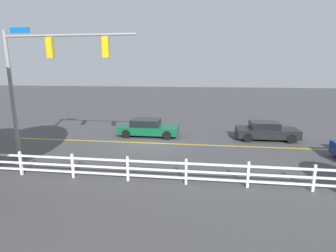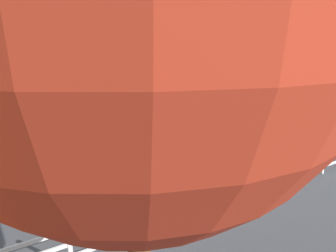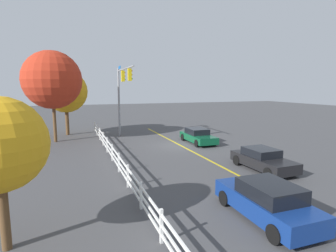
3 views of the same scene
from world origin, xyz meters
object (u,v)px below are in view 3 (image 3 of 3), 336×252
(car_2, at_px, (198,136))
(tree_2, at_px, (66,91))
(car_1, at_px, (267,201))
(car_0, at_px, (263,160))
(tree_1, at_px, (52,80))

(car_2, distance_m, tree_2, 14.38)
(car_1, bearing_deg, tree_2, 18.18)
(car_1, relative_size, car_2, 0.99)
(car_0, bearing_deg, car_1, -39.28)
(car_1, xyz_separation_m, tree_1, (18.58, 8.12, 4.88))
(car_2, bearing_deg, car_0, 1.33)
(tree_1, bearing_deg, tree_2, -16.52)
(car_0, xyz_separation_m, tree_2, (16.98, 11.08, 3.90))
(car_0, distance_m, car_1, 6.47)
(car_0, height_order, tree_2, tree_2)
(car_0, relative_size, tree_2, 0.63)
(car_0, height_order, tree_1, tree_1)
(car_2, xyz_separation_m, tree_1, (4.95, 12.00, 4.95))
(tree_2, bearing_deg, tree_1, 163.48)
(tree_2, bearing_deg, car_2, -127.61)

